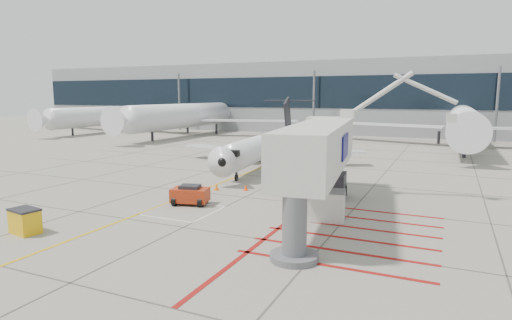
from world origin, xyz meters
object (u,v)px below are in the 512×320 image
at_px(jet_bridge, 318,157).
at_px(regional_jet, 258,135).
at_px(pushback_tug, 190,194).
at_px(spill_bin, 25,221).

bearing_deg(jet_bridge, regional_jet, 117.72).
xyz_separation_m(pushback_tug, spill_bin, (-4.72, -8.99, -0.03)).
height_order(regional_jet, pushback_tug, regional_jet).
distance_m(regional_jet, spill_bin, 24.29).
distance_m(pushback_tug, spill_bin, 10.16).
xyz_separation_m(regional_jet, spill_bin, (-3.10, -23.92, -2.83)).
distance_m(regional_jet, jet_bridge, 18.37).
relative_size(jet_bridge, spill_bin, 12.06).
height_order(jet_bridge, spill_bin, jet_bridge).
bearing_deg(spill_bin, jet_bridge, 43.06).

